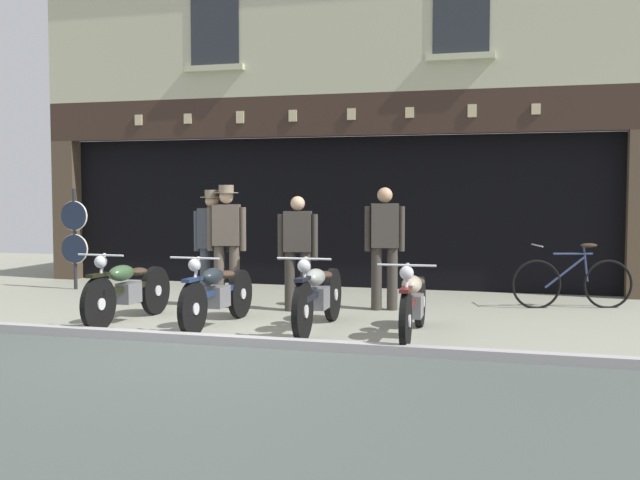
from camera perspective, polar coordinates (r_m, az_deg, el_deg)
ground at (r=7.67m, az=-11.99°, el=-9.29°), size 22.60×22.00×0.18m
shop_facade at (r=15.05m, az=2.27°, el=3.57°), size 10.90×4.42×5.90m
motorcycle_left at (r=10.05m, az=-14.08°, el=-3.55°), size 0.62×1.96×0.93m
motorcycle_center_left at (r=9.54m, az=-7.64°, el=-3.89°), size 0.62×2.00×0.91m
motorcycle_center at (r=9.18m, az=-0.13°, el=-4.06°), size 0.62×2.11×0.94m
motorcycle_center_right at (r=8.80m, az=6.93°, el=-4.55°), size 0.62×2.06×0.91m
salesman_left at (r=11.20m, az=-8.00°, el=-0.14°), size 0.56×0.33×1.69m
shopkeeper_center at (r=10.65m, az=-1.66°, el=-0.59°), size 0.55×0.29×1.60m
salesman_right at (r=10.76m, az=4.81°, el=-0.15°), size 0.55×0.31×1.72m
assistant_far_right at (r=11.04m, az=-6.94°, el=0.04°), size 0.55×0.34×1.75m
tyre_sign_pole at (r=13.64m, az=-17.76°, el=0.47°), size 0.51×0.06×1.71m
advert_board_near at (r=13.01m, az=13.07°, el=3.69°), size 0.78×0.03×1.08m
leaning_bicycle at (r=11.54m, az=18.25°, el=-2.96°), size 1.67×0.66×0.95m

